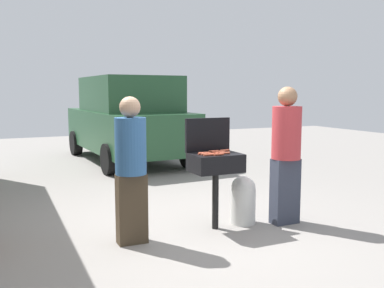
% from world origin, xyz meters
% --- Properties ---
extents(ground_plane, '(24.00, 24.00, 0.00)m').
position_xyz_m(ground_plane, '(0.00, 0.00, 0.00)').
color(ground_plane, gray).
extents(bbq_grill, '(0.60, 0.44, 0.93)m').
position_xyz_m(bbq_grill, '(0.24, -0.02, 0.79)').
color(bbq_grill, black).
rests_on(bbq_grill, ground).
extents(grill_lid_open, '(0.60, 0.05, 0.42)m').
position_xyz_m(grill_lid_open, '(0.24, 0.20, 1.14)').
color(grill_lid_open, black).
rests_on(grill_lid_open, bbq_grill).
extents(hot_dog_0, '(0.13, 0.03, 0.03)m').
position_xyz_m(hot_dog_0, '(0.27, 0.10, 0.95)').
color(hot_dog_0, '#B74C33').
rests_on(hot_dog_0, bbq_grill).
extents(hot_dog_1, '(0.13, 0.03, 0.03)m').
position_xyz_m(hot_dog_1, '(0.17, -0.09, 0.95)').
color(hot_dog_1, '#AD4228').
rests_on(hot_dog_1, bbq_grill).
extents(hot_dog_2, '(0.13, 0.03, 0.03)m').
position_xyz_m(hot_dog_2, '(0.44, 0.11, 0.95)').
color(hot_dog_2, '#C6593D').
rests_on(hot_dog_2, bbq_grill).
extents(hot_dog_3, '(0.13, 0.03, 0.03)m').
position_xyz_m(hot_dog_3, '(0.21, -0.16, 0.95)').
color(hot_dog_3, '#B74C33').
rests_on(hot_dog_3, bbq_grill).
extents(hot_dog_4, '(0.13, 0.04, 0.03)m').
position_xyz_m(hot_dog_4, '(0.32, 0.02, 0.95)').
color(hot_dog_4, '#AD4228').
rests_on(hot_dog_4, bbq_grill).
extents(hot_dog_5, '(0.13, 0.03, 0.03)m').
position_xyz_m(hot_dog_5, '(0.10, 0.02, 0.95)').
color(hot_dog_5, '#C6593D').
rests_on(hot_dog_5, bbq_grill).
extents(hot_dog_6, '(0.13, 0.04, 0.03)m').
position_xyz_m(hot_dog_6, '(0.33, -0.09, 0.95)').
color(hot_dog_6, '#C6593D').
rests_on(hot_dog_6, bbq_grill).
extents(hot_dog_7, '(0.13, 0.03, 0.03)m').
position_xyz_m(hot_dog_7, '(0.09, -0.14, 0.95)').
color(hot_dog_7, '#B74C33').
rests_on(hot_dog_7, bbq_grill).
extents(hot_dog_8, '(0.13, 0.03, 0.03)m').
position_xyz_m(hot_dog_8, '(0.29, -0.03, 0.95)').
color(hot_dog_8, '#C6593D').
rests_on(hot_dog_8, bbq_grill).
extents(hot_dog_9, '(0.13, 0.04, 0.03)m').
position_xyz_m(hot_dog_9, '(0.29, 0.05, 0.95)').
color(hot_dog_9, '#B74C33').
rests_on(hot_dog_9, bbq_grill).
extents(hot_dog_10, '(0.13, 0.04, 0.03)m').
position_xyz_m(hot_dog_10, '(0.09, -0.06, 0.95)').
color(hot_dog_10, '#C6593D').
rests_on(hot_dog_10, bbq_grill).
extents(hot_dog_11, '(0.13, 0.03, 0.03)m').
position_xyz_m(hot_dog_11, '(0.07, -0.02, 0.95)').
color(hot_dog_11, '#B74C33').
rests_on(hot_dog_11, bbq_grill).
extents(propane_tank, '(0.32, 0.32, 0.62)m').
position_xyz_m(propane_tank, '(0.66, 0.02, 0.32)').
color(propane_tank, silver).
rests_on(propane_tank, ground).
extents(person_left, '(0.34, 0.34, 1.63)m').
position_xyz_m(person_left, '(-0.84, -0.08, 0.88)').
color(person_left, '#3F3323').
rests_on(person_left, ground).
extents(person_right, '(0.37, 0.37, 1.74)m').
position_xyz_m(person_right, '(1.15, -0.19, 0.95)').
color(person_right, '#333847').
rests_on(person_right, ground).
extents(parked_minivan, '(2.22, 4.49, 2.02)m').
position_xyz_m(parked_minivan, '(0.70, 5.43, 1.03)').
color(parked_minivan, '#234C2D').
rests_on(parked_minivan, ground).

